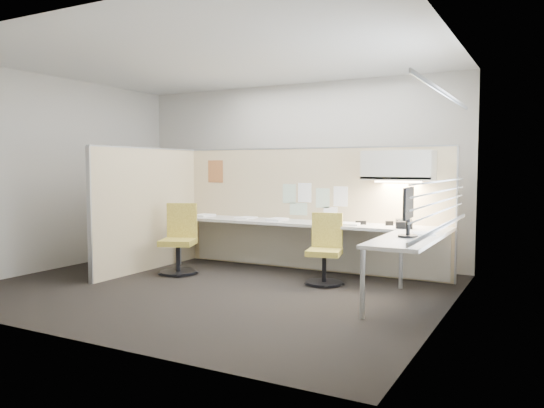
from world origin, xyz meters
The scene contains 27 objects.
floor centered at (0.00, 0.00, -0.01)m, with size 5.50×4.50×0.01m, color black.
ceiling centered at (0.00, 0.00, 2.80)m, with size 5.50×4.50×0.01m, color white.
wall_back centered at (0.00, 2.25, 1.40)m, with size 5.50×0.02×2.80m, color beige.
wall_front centered at (0.00, -2.25, 1.40)m, with size 5.50×0.02×2.80m, color beige.
wall_left centered at (-2.75, 0.00, 1.40)m, with size 0.02×4.50×2.80m, color beige.
wall_right centered at (2.75, 0.00, 1.40)m, with size 0.02×4.50×2.80m, color beige.
window_pane centered at (2.73, 0.00, 1.55)m, with size 0.01×2.80×1.30m, color #97A5AF.
partition_back centered at (0.55, 1.60, 0.88)m, with size 4.10×0.06×1.75m, color beige.
partition_left centered at (-1.50, 0.50, 0.88)m, with size 0.06×2.20×1.75m, color beige.
desk centered at (0.93, 1.13, 0.60)m, with size 4.00×2.07×0.73m.
overhead_bin centered at (1.90, 1.39, 1.51)m, with size 0.90×0.36×0.38m, color beige.
task_light_strip centered at (1.90, 1.39, 1.30)m, with size 0.60×0.06×0.02m, color #FFEABF.
pinned_papers centered at (0.63, 1.57, 1.03)m, with size 1.01×0.00×0.47m.
poster centered at (-1.05, 1.57, 1.42)m, with size 0.28×0.00×0.35m, color orange.
chair_left centered at (-0.93, 0.48, 0.45)m, with size 0.58×0.60×0.96m.
chair_right centered at (1.13, 0.83, 0.41)m, with size 0.49×0.51×0.89m.
monitor centered at (2.30, 0.31, 1.04)m, with size 0.21×0.51×0.54m.
phone centered at (2.04, 1.16, 0.78)m, with size 0.26×0.24×0.12m.
stapler centered at (1.44, 1.30, 0.76)m, with size 0.14×0.04×0.05m, color black.
tape_dispenser centered at (1.80, 1.37, 0.76)m, with size 0.10×0.06×0.06m, color black.
coat_hook centered at (-1.58, -0.26, 1.41)m, with size 0.18×0.48×1.42m.
paper_stack_0 centered at (-1.05, 1.24, 0.75)m, with size 0.23×0.30×0.04m, color white.
paper_stack_1 centered at (-0.34, 1.32, 0.74)m, with size 0.23×0.30×0.02m, color white.
paper_stack_2 centered at (0.22, 1.23, 0.75)m, with size 0.23×0.30×0.03m, color white.
paper_stack_3 centered at (1.02, 1.27, 0.74)m, with size 0.23×0.30×0.02m, color white.
paper_stack_4 centered at (1.33, 1.20, 0.74)m, with size 0.23×0.30×0.03m, color white.
paper_stack_5 centered at (2.40, 0.66, 0.74)m, with size 0.23×0.30×0.02m, color white.
Camera 1 is at (3.69, -5.39, 1.49)m, focal length 35.00 mm.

